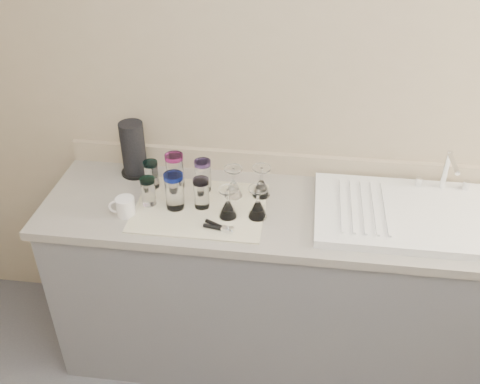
# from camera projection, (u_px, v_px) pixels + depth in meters

# --- Properties ---
(room_envelope) EXTENTS (3.54, 3.50, 2.52)m
(room_envelope) POSITION_uv_depth(u_px,v_px,m) (251.00, 301.00, 0.93)
(room_envelope) COLOR #535358
(room_envelope) RESTS_ON ground
(counter_unit) EXTENTS (2.06, 0.62, 0.90)m
(counter_unit) POSITION_uv_depth(u_px,v_px,m) (277.00, 285.00, 2.53)
(counter_unit) COLOR slate
(counter_unit) RESTS_ON ground
(sink_unit) EXTENTS (0.82, 0.50, 0.22)m
(sink_unit) POSITION_uv_depth(u_px,v_px,m) (415.00, 214.00, 2.21)
(sink_unit) COLOR white
(sink_unit) RESTS_ON counter_unit
(dish_towel) EXTENTS (0.55, 0.42, 0.01)m
(dish_towel) POSITION_uv_depth(u_px,v_px,m) (200.00, 207.00, 2.28)
(dish_towel) COLOR white
(dish_towel) RESTS_ON counter_unit
(tumbler_teal) EXTENTS (0.06, 0.06, 0.13)m
(tumbler_teal) POSITION_uv_depth(u_px,v_px,m) (151.00, 174.00, 2.37)
(tumbler_teal) COLOR white
(tumbler_teal) RESTS_ON dish_towel
(tumbler_cyan) EXTENTS (0.08, 0.08, 0.16)m
(tumbler_cyan) POSITION_uv_depth(u_px,v_px,m) (175.00, 171.00, 2.36)
(tumbler_cyan) COLOR white
(tumbler_cyan) RESTS_ON dish_towel
(tumbler_purple) EXTENTS (0.07, 0.07, 0.15)m
(tumbler_purple) POSITION_uv_depth(u_px,v_px,m) (203.00, 175.00, 2.34)
(tumbler_purple) COLOR white
(tumbler_purple) RESTS_ON dish_towel
(tumbler_magenta) EXTENTS (0.06, 0.06, 0.13)m
(tumbler_magenta) POSITION_uv_depth(u_px,v_px,m) (148.00, 191.00, 2.26)
(tumbler_magenta) COLOR white
(tumbler_magenta) RESTS_ON dish_towel
(tumbler_blue) EXTENTS (0.08, 0.08, 0.16)m
(tumbler_blue) POSITION_uv_depth(u_px,v_px,m) (174.00, 191.00, 2.23)
(tumbler_blue) COLOR white
(tumbler_blue) RESTS_ON dish_towel
(tumbler_lavender) EXTENTS (0.07, 0.07, 0.14)m
(tumbler_lavender) POSITION_uv_depth(u_px,v_px,m) (201.00, 193.00, 2.24)
(tumbler_lavender) COLOR white
(tumbler_lavender) RESTS_ON dish_towel
(goblet_back_left) EXTENTS (0.08, 0.08, 0.14)m
(goblet_back_left) POSITION_uv_depth(u_px,v_px,m) (233.00, 186.00, 2.32)
(goblet_back_left) COLOR white
(goblet_back_left) RESTS_ON dish_towel
(goblet_back_right) EXTENTS (0.08, 0.08, 0.14)m
(goblet_back_right) POSITION_uv_depth(u_px,v_px,m) (261.00, 186.00, 2.32)
(goblet_back_right) COLOR white
(goblet_back_right) RESTS_ON dish_towel
(goblet_front_left) EXTENTS (0.08, 0.08, 0.13)m
(goblet_front_left) POSITION_uv_depth(u_px,v_px,m) (228.00, 207.00, 2.19)
(goblet_front_left) COLOR white
(goblet_front_left) RESTS_ON dish_towel
(goblet_front_right) EXTENTS (0.08, 0.08, 0.14)m
(goblet_front_right) POSITION_uv_depth(u_px,v_px,m) (258.00, 207.00, 2.19)
(goblet_front_right) COLOR white
(goblet_front_right) RESTS_ON dish_towel
(can_opener) EXTENTS (0.13, 0.08, 0.02)m
(can_opener) POSITION_uv_depth(u_px,v_px,m) (219.00, 227.00, 2.14)
(can_opener) COLOR silver
(can_opener) RESTS_ON dish_towel
(white_mug) EXTENTS (0.12, 0.09, 0.08)m
(white_mug) POSITION_uv_depth(u_px,v_px,m) (125.00, 207.00, 2.22)
(white_mug) COLOR white
(white_mug) RESTS_ON counter_unit
(paper_towel_roll) EXTENTS (0.14, 0.14, 0.26)m
(paper_towel_roll) POSITION_uv_depth(u_px,v_px,m) (133.00, 149.00, 2.44)
(paper_towel_roll) COLOR black
(paper_towel_roll) RESTS_ON counter_unit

